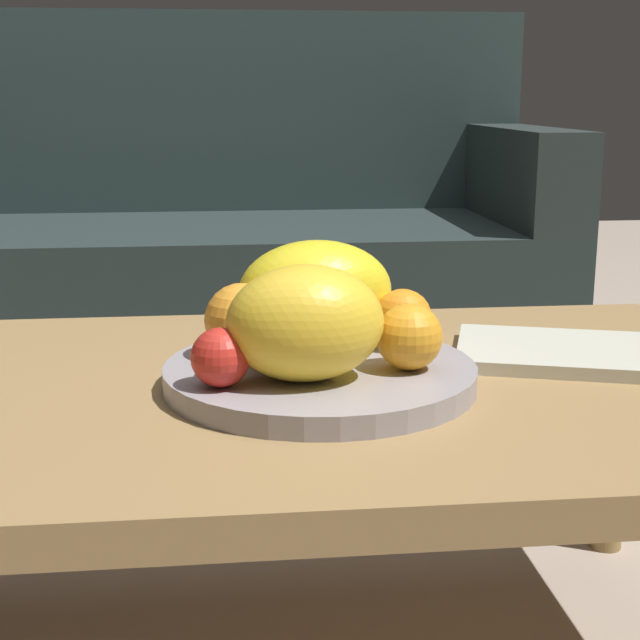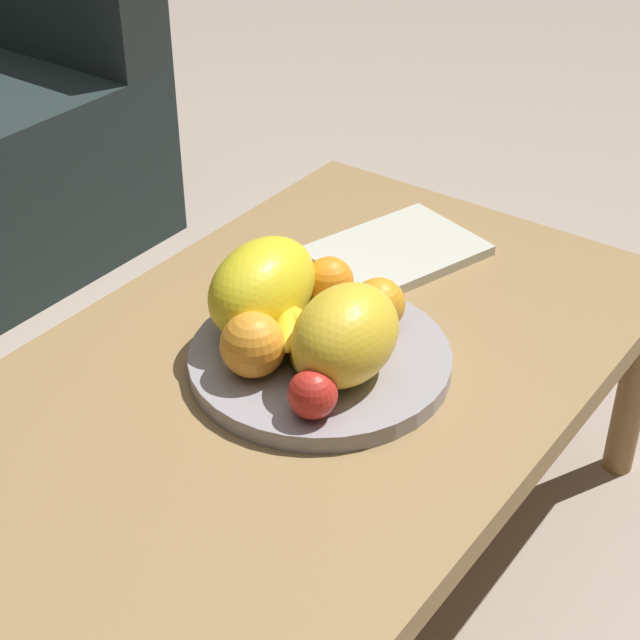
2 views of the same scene
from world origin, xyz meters
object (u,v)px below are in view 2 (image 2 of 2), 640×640
(coffee_table, at_px, (292,399))
(magazine, at_px, (396,251))
(fruit_bowl, at_px, (320,360))
(apple_front, at_px, (313,394))
(orange_left, at_px, (253,345))
(orange_right, at_px, (329,281))
(melon_smaller_beside, at_px, (263,287))
(melon_large_front, at_px, (346,335))
(orange_front, at_px, (379,304))
(banana_bunch, at_px, (291,330))

(coffee_table, relative_size, magazine, 4.52)
(fruit_bowl, relative_size, apple_front, 5.64)
(orange_left, relative_size, orange_right, 1.21)
(melon_smaller_beside, bearing_deg, melon_large_front, -99.93)
(orange_left, bearing_deg, melon_smaller_beside, 31.75)
(melon_large_front, xyz_separation_m, magazine, (0.33, 0.13, -0.08))
(fruit_bowl, distance_m, apple_front, 0.13)
(orange_front, distance_m, orange_left, 0.19)
(fruit_bowl, relative_size, banana_bunch, 2.10)
(orange_left, xyz_separation_m, banana_bunch, (0.07, -0.01, -0.01))
(orange_left, distance_m, magazine, 0.39)
(magazine, bearing_deg, fruit_bowl, -148.89)
(melon_large_front, distance_m, apple_front, 0.09)
(melon_large_front, relative_size, apple_front, 2.69)
(fruit_bowl, bearing_deg, melon_smaller_beside, 86.81)
(apple_front, bearing_deg, orange_front, 10.95)
(coffee_table, distance_m, magazine, 0.35)
(fruit_bowl, relative_size, magazine, 1.38)
(melon_large_front, xyz_separation_m, banana_bunch, (0.01, 0.09, -0.03))
(apple_front, bearing_deg, coffee_table, 50.42)
(melon_smaller_beside, relative_size, orange_right, 2.66)
(fruit_bowl, height_order, orange_right, orange_right)
(orange_front, bearing_deg, melon_smaller_beside, 124.74)
(orange_left, xyz_separation_m, apple_front, (-0.02, -0.11, -0.01))
(fruit_bowl, height_order, banana_bunch, banana_bunch)
(coffee_table, relative_size, melon_smaller_beside, 6.13)
(apple_front, height_order, banana_bunch, same)
(fruit_bowl, bearing_deg, apple_front, -148.02)
(orange_front, relative_size, magazine, 0.29)
(melon_smaller_beside, xyz_separation_m, magazine, (0.30, -0.02, -0.08))
(orange_left, relative_size, apple_front, 1.37)
(melon_smaller_beside, bearing_deg, orange_left, -148.25)
(fruit_bowl, relative_size, melon_smaller_beside, 1.87)
(apple_front, bearing_deg, fruit_bowl, 31.98)
(melon_large_front, bearing_deg, magazine, 21.62)
(coffee_table, distance_m, fruit_bowl, 0.07)
(melon_large_front, bearing_deg, coffee_table, 100.91)
(orange_left, xyz_separation_m, magazine, (0.39, 0.03, -0.06))
(coffee_table, bearing_deg, orange_left, 155.96)
(orange_right, bearing_deg, melon_smaller_beside, 158.64)
(orange_right, height_order, magazine, orange_right)
(melon_smaller_beside, bearing_deg, fruit_bowl, -93.19)
(melon_smaller_beside, bearing_deg, coffee_table, -118.00)
(coffee_table, bearing_deg, melon_smaller_beside, 62.00)
(melon_large_front, bearing_deg, apple_front, -171.09)
(apple_front, distance_m, banana_bunch, 0.14)
(melon_large_front, xyz_separation_m, melon_smaller_beside, (0.03, 0.15, 0.00))
(melon_smaller_beside, bearing_deg, magazine, -4.35)
(fruit_bowl, relative_size, orange_left, 4.11)
(banana_bunch, bearing_deg, orange_front, -31.43)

